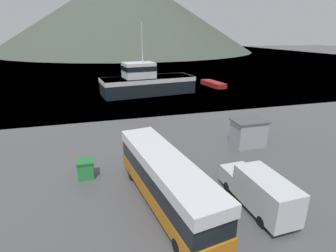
{
  "coord_description": "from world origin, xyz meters",
  "views": [
    {
      "loc": [
        -3.59,
        -8.65,
        10.71
      ],
      "look_at": [
        3.0,
        14.86,
        2.0
      ],
      "focal_mm": 28.0,
      "sensor_mm": 36.0,
      "label": 1
    }
  ],
  "objects_px": {
    "storage_bin": "(86,168)",
    "small_boat": "(213,84)",
    "delivery_van": "(260,190)",
    "fishing_boat": "(146,82)",
    "tour_bus": "(165,179)",
    "dock_kiosk": "(248,133)"
  },
  "relations": [
    {
      "from": "tour_bus",
      "to": "small_boat",
      "type": "distance_m",
      "value": 41.86
    },
    {
      "from": "delivery_van",
      "to": "storage_bin",
      "type": "relative_size",
      "value": 4.28
    },
    {
      "from": "fishing_boat",
      "to": "small_boat",
      "type": "bearing_deg",
      "value": 94.8
    },
    {
      "from": "dock_kiosk",
      "to": "small_boat",
      "type": "bearing_deg",
      "value": 71.37
    },
    {
      "from": "delivery_van",
      "to": "small_boat",
      "type": "xyz_separation_m",
      "value": [
        14.73,
        38.47,
        -0.83
      ]
    },
    {
      "from": "fishing_boat",
      "to": "dock_kiosk",
      "type": "bearing_deg",
      "value": 3.55
    },
    {
      "from": "delivery_van",
      "to": "storage_bin",
      "type": "height_order",
      "value": "delivery_van"
    },
    {
      "from": "dock_kiosk",
      "to": "small_boat",
      "type": "distance_m",
      "value": 31.01
    },
    {
      "from": "storage_bin",
      "to": "small_boat",
      "type": "xyz_separation_m",
      "value": [
        25.46,
        31.5,
        -0.26
      ]
    },
    {
      "from": "fishing_boat",
      "to": "storage_bin",
      "type": "relative_size",
      "value": 11.85
    },
    {
      "from": "tour_bus",
      "to": "fishing_boat",
      "type": "xyz_separation_m",
      "value": [
        5.35,
        33.21,
        0.32
      ]
    },
    {
      "from": "fishing_boat",
      "to": "small_boat",
      "type": "distance_m",
      "value": 15.5
    },
    {
      "from": "storage_bin",
      "to": "small_boat",
      "type": "distance_m",
      "value": 40.5
    },
    {
      "from": "storage_bin",
      "to": "dock_kiosk",
      "type": "distance_m",
      "value": 15.72
    },
    {
      "from": "delivery_van",
      "to": "fishing_boat",
      "type": "relative_size",
      "value": 0.36
    },
    {
      "from": "delivery_van",
      "to": "fishing_boat",
      "type": "bearing_deg",
      "value": 88.37
    },
    {
      "from": "tour_bus",
      "to": "fishing_boat",
      "type": "distance_m",
      "value": 33.64
    },
    {
      "from": "dock_kiosk",
      "to": "fishing_boat",
      "type": "bearing_deg",
      "value": 101.17
    },
    {
      "from": "tour_bus",
      "to": "small_boat",
      "type": "height_order",
      "value": "tour_bus"
    },
    {
      "from": "storage_bin",
      "to": "small_boat",
      "type": "bearing_deg",
      "value": 51.05
    },
    {
      "from": "delivery_van",
      "to": "small_boat",
      "type": "bearing_deg",
      "value": 66.9
    },
    {
      "from": "small_boat",
      "to": "delivery_van",
      "type": "bearing_deg",
      "value": -118.62
    }
  ]
}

